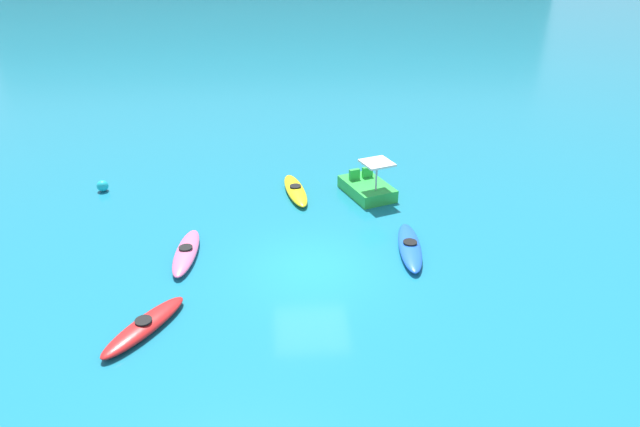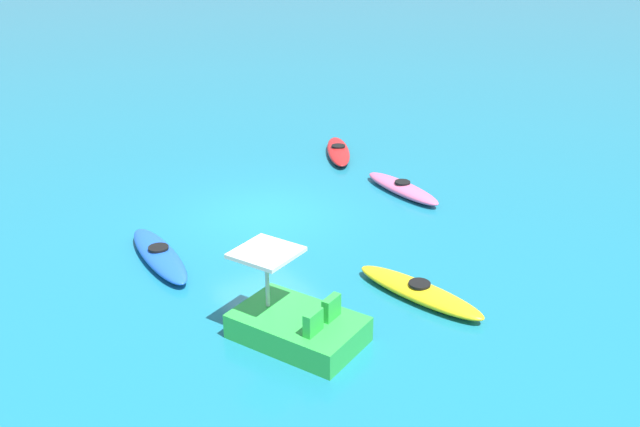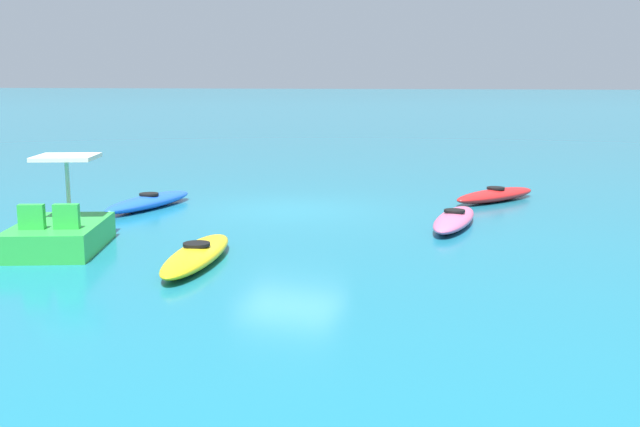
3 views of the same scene
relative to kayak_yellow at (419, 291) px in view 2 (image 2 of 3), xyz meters
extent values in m
plane|color=#19728C|center=(0.32, -5.59, -0.16)|extent=(600.00, 600.00, 0.00)
ellipsoid|color=yellow|center=(0.00, 0.00, 0.00)|extent=(1.23, 3.21, 0.32)
cylinder|color=black|center=(0.00, 0.00, 0.18)|extent=(0.53, 0.53, 0.05)
ellipsoid|color=blue|center=(3.69, -4.79, 0.00)|extent=(1.06, 3.28, 0.32)
cylinder|color=black|center=(3.69, -4.79, 0.18)|extent=(0.52, 0.52, 0.05)
ellipsoid|color=pink|center=(-3.75, -4.62, 0.00)|extent=(0.84, 3.02, 0.32)
cylinder|color=black|center=(-3.75, -4.62, 0.18)|extent=(0.47, 0.47, 0.05)
ellipsoid|color=red|center=(-4.33, -8.40, 0.00)|extent=(2.22, 2.89, 0.32)
cylinder|color=black|center=(-4.33, -8.40, 0.18)|extent=(0.63, 0.63, 0.05)
cube|color=green|center=(2.90, -0.25, 0.09)|extent=(2.24, 2.77, 0.50)
cube|color=green|center=(2.99, 0.37, 0.56)|extent=(0.47, 0.30, 0.44)
cube|color=green|center=(2.43, 0.17, 0.56)|extent=(0.47, 0.30, 0.44)
cylinder|color=#B2B2B7|center=(3.15, -0.90, 0.89)|extent=(0.08, 0.08, 1.10)
cube|color=silver|center=(3.15, -0.90, 1.48)|extent=(1.41, 1.41, 0.08)
camera|label=1|loc=(-0.45, -20.63, 9.55)|focal=31.27mm
camera|label=2|loc=(9.06, 8.88, 7.20)|focal=38.55mm
camera|label=3|loc=(-5.64, 11.08, 2.89)|focal=41.69mm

